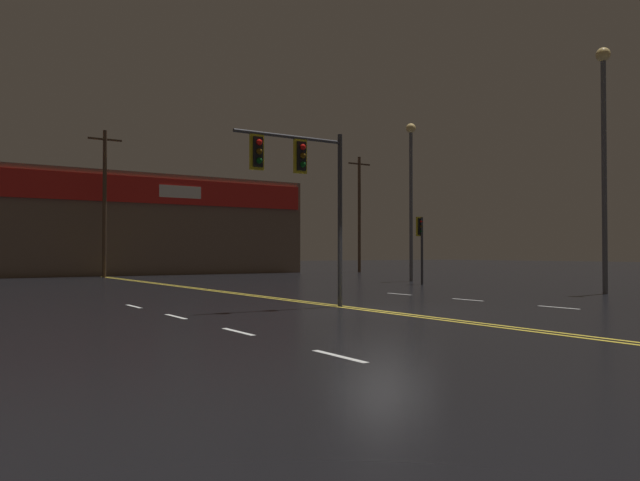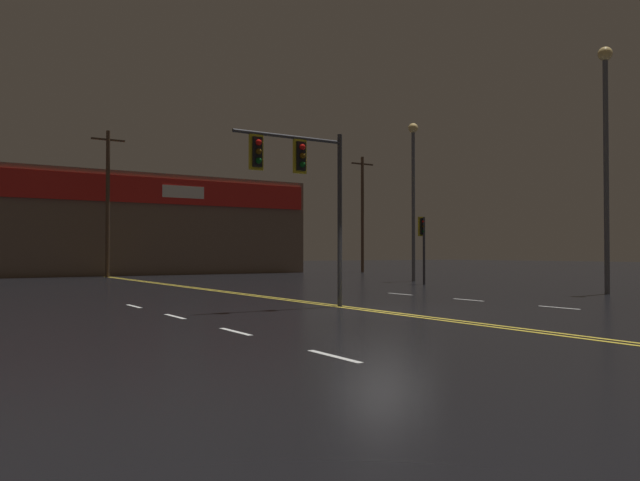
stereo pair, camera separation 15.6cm
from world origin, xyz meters
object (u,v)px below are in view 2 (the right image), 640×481
at_px(streetlight_near_right, 606,136).
at_px(streetlight_far_left, 413,180).
at_px(traffic_signal_corner_northeast, 423,235).
at_px(traffic_signal_median, 298,173).

distance_m(streetlight_near_right, streetlight_far_left, 12.60).
height_order(traffic_signal_corner_northeast, streetlight_far_left, streetlight_far_left).
distance_m(traffic_signal_median, traffic_signal_corner_northeast, 15.10).
height_order(traffic_signal_median, streetlight_far_left, streetlight_far_left).
bearing_deg(streetlight_far_left, traffic_signal_corner_northeast, -123.96).
relative_size(traffic_signal_median, streetlight_far_left, 0.57).
distance_m(traffic_signal_median, streetlight_near_right, 13.68).
bearing_deg(streetlight_far_left, streetlight_near_right, -94.59).
xyz_separation_m(traffic_signal_corner_northeast, streetlight_far_left, (2.05, 3.05, 3.27)).
xyz_separation_m(streetlight_near_right, streetlight_far_left, (1.01, 12.56, -0.38)).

